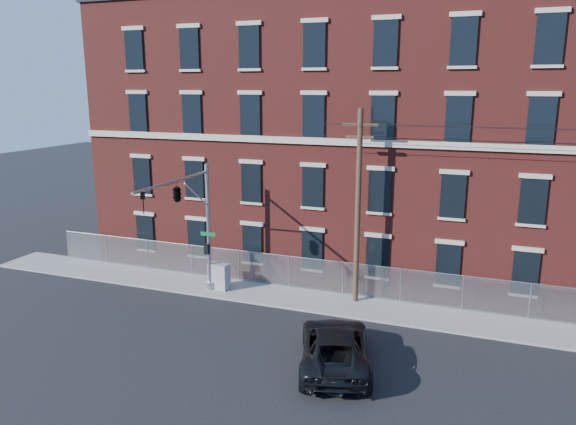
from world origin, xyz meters
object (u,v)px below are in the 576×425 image
at_px(pickup_truck, 335,347).
at_px(utility_cabinet, 219,276).
at_px(utility_pole_near, 358,204).
at_px(traffic_signal_mast, 185,205).

bearing_deg(pickup_truck, utility_cabinet, -51.54).
distance_m(utility_pole_near, pickup_truck, 8.17).
height_order(utility_pole_near, pickup_truck, utility_pole_near).
relative_size(utility_pole_near, pickup_truck, 1.70).
xyz_separation_m(utility_pole_near, pickup_truck, (0.74, -6.76, -4.52)).
distance_m(traffic_signal_mast, pickup_truck, 10.42).
relative_size(traffic_signal_mast, pickup_truck, 1.19).
height_order(utility_pole_near, utility_cabinet, utility_pole_near).
distance_m(traffic_signal_mast, utility_pole_near, 8.70).
relative_size(traffic_signal_mast, utility_cabinet, 4.83).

